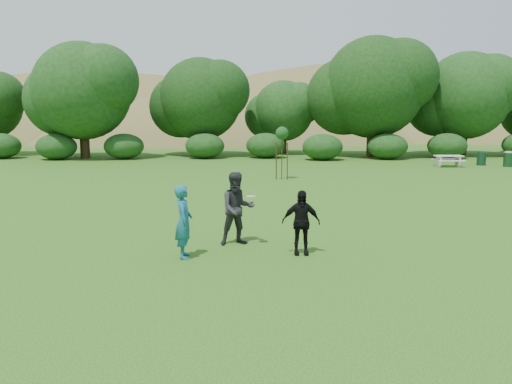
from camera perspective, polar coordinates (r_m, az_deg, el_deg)
The scene contains 11 objects.
ground at distance 13.22m, azimuth 0.29°, elevation -6.79°, with size 120.00×120.00×0.00m, color #19470C.
player_teal at distance 12.58m, azimuth -8.27°, elevation -3.38°, with size 0.67×0.44×1.85m, color #195D72.
player_grey at distance 13.71m, azimuth -2.15°, elevation -1.90°, with size 0.98×0.76×2.01m, color #262629.
player_black at distance 12.82m, azimuth 5.15°, elevation -3.48°, with size 0.98×0.41×1.67m, color black.
trash_can_near at distance 37.63m, azimuth 24.36°, elevation 3.48°, with size 0.60×0.60×0.90m, color #123220.
frisbee at distance 13.45m, azimuth -0.56°, elevation -0.49°, with size 0.27×0.27×0.05m.
sapling at distance 26.95m, azimuth 2.99°, elevation 6.56°, with size 0.70×0.70×2.85m.
picnic_table at distance 35.80m, azimuth 21.14°, elevation 3.54°, with size 1.80×1.48×0.76m.
trash_can_lidded at distance 37.39m, azimuth 26.87°, elevation 3.42°, with size 0.60×0.60×1.05m.
hillside at distance 82.65m, azimuth -1.38°, elevation -1.74°, with size 150.00×72.00×52.00m.
tree_row at distance 41.57m, azimuth 3.74°, elevation 10.84°, with size 53.92×10.38×9.62m.
Camera 1 is at (-0.34, -12.71, 3.63)m, focal length 35.00 mm.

